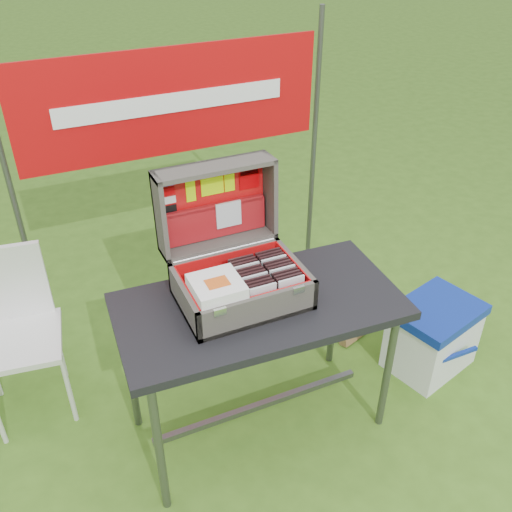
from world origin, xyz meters
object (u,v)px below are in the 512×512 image
cooler (432,336)px  table (259,367)px  chair (19,344)px  cardboard_box (359,306)px  suitcase (235,242)px

cooler → table: bearing=164.3°
cooler → chair: (-2.01, 0.56, 0.23)m
table → cooler: 1.04m
chair → cardboard_box: 1.83m
suitcase → cardboard_box: size_ratio=1.48×
cooler → chair: bearing=149.0°
table → cardboard_box: size_ratio=3.35×
table → cooler: (1.02, -0.01, -0.18)m
table → cooler: bearing=2.8°
suitcase → cardboard_box: 1.24m
cooler → cardboard_box: bearing=102.1°
suitcase → cooler: (1.08, -0.11, -0.81)m
table → cooler: table is taller
suitcase → cardboard_box: bearing=18.0°
suitcase → cooler: size_ratio=1.18×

